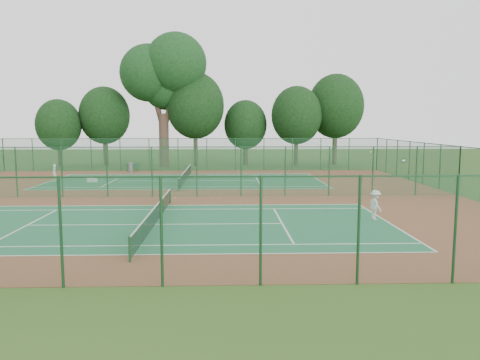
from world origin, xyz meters
name	(u,v)px	position (x,y,z in m)	size (l,w,h in m)	color
ground	(175,197)	(0.00, 0.00, 0.00)	(120.00, 120.00, 0.00)	#2C4D18
red_pad	(175,197)	(0.00, 0.00, 0.01)	(40.00, 36.00, 0.01)	brown
court_near	(156,224)	(0.00, -9.00, 0.01)	(23.77, 10.97, 0.01)	#1F623F
court_far	(186,181)	(0.00, 9.00, 0.01)	(23.77, 10.97, 0.01)	#1D5D38
fence_north	(192,154)	(0.00, 18.00, 1.76)	(40.00, 0.09, 3.50)	#1A4F2B
fence_south	(111,232)	(0.00, -18.00, 1.76)	(40.00, 0.09, 3.50)	#194D28
fence_east	(459,171)	(20.00, 0.00, 1.76)	(0.09, 36.00, 3.50)	#1A502A
fence_divider	(174,172)	(0.00, 0.00, 1.76)	(40.00, 0.09, 3.50)	#174625
tennis_net_near	(155,214)	(0.00, -9.00, 0.54)	(0.10, 12.90, 0.97)	#153C1E
tennis_net_far	(186,175)	(0.00, 9.00, 0.54)	(0.10, 12.90, 0.97)	#13361E
player_near	(375,205)	(11.38, -8.29, 0.82)	(1.03, 0.59, 1.59)	silver
player_far	(54,173)	(-11.38, 8.75, 0.77)	(0.55, 0.36, 1.50)	silver
trash_bin	(131,167)	(-6.45, 17.08, 0.49)	(0.53, 0.53, 0.95)	slate
bench	(133,167)	(-6.23, 17.28, 0.46)	(1.45, 0.89, 0.87)	#12341A
kit_bag	(92,180)	(-8.03, 8.34, 0.17)	(0.86, 0.32, 0.32)	white
stray_ball_a	(212,198)	(2.63, -0.94, 0.04)	(0.06, 0.06, 0.06)	#BCD631
stray_ball_b	(219,198)	(3.06, -0.82, 0.04)	(0.07, 0.07, 0.07)	yellow
stray_ball_c	(175,198)	(0.11, -0.75, 0.05)	(0.07, 0.07, 0.07)	#D4E836
big_tree	(164,72)	(-3.53, 23.00, 10.90)	(10.02, 7.33, 15.39)	#3E2A22
evergreen_row	(200,165)	(0.50, 24.25, 0.00)	(39.00, 5.00, 12.00)	black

